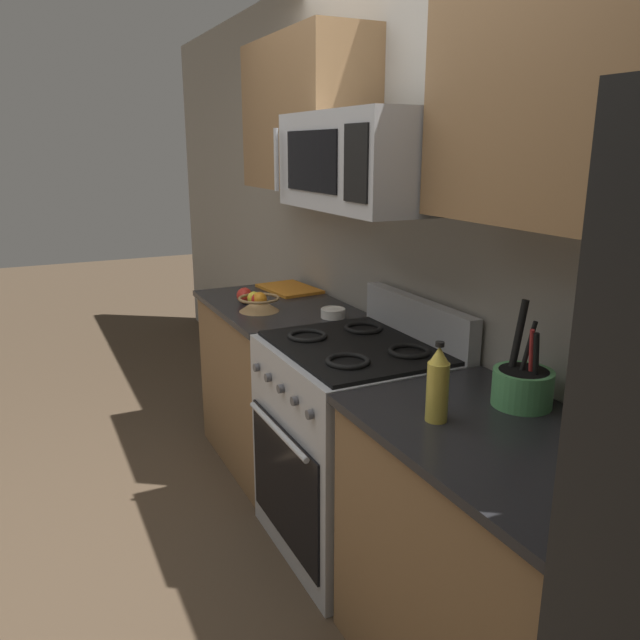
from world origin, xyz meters
The scene contains 14 objects.
ground_plane centered at (0.00, 0.00, 0.00)m, with size 16.00×16.00×0.00m, color #473828.
wall_back centered at (0.00, 1.11, 1.30)m, with size 8.00×0.10×2.60m, color #9E998E.
counter_left centered at (-0.87, 0.72, 0.46)m, with size 0.97×0.65×0.91m.
range_oven centered at (0.00, 0.72, 0.47)m, with size 0.76×0.70×1.09m.
counter_right centered at (0.89, 0.72, 0.46)m, with size 1.01×0.65×0.91m.
microwave centered at (0.00, 0.75, 1.66)m, with size 0.78×0.44×0.36m.
upper_cabinets_left centered at (-0.88, 0.89, 1.87)m, with size 0.96×0.34×0.74m.
upper_cabinets_right centered at (0.90, 0.89, 1.87)m, with size 1.00×0.34×0.74m.
utensil_crock centered at (0.74, 0.91, 0.98)m, with size 0.19×0.19×0.34m.
fruit_basket centered at (-0.75, 0.57, 0.95)m, with size 0.21×0.21×0.10m.
apple_loose centered at (-0.94, 0.56, 0.95)m, with size 0.08×0.08×0.08m, color red.
cutting_board centered at (-1.13, 0.90, 0.92)m, with size 0.38×0.26×0.02m, color orange.
bottle_oil centered at (0.72, 0.60, 1.03)m, with size 0.07×0.07×0.25m.
prep_bowl centered at (-0.48, 0.85, 0.93)m, with size 0.12×0.12×0.05m.
Camera 1 is at (2.14, -0.48, 1.71)m, focal length 35.20 mm.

